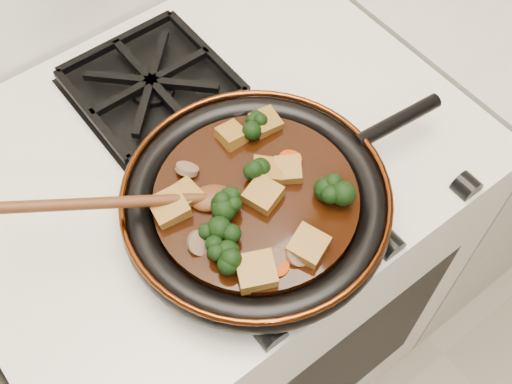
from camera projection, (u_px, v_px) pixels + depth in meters
stove at (220, 278)px, 1.32m from camera, size 0.76×0.60×0.90m
burner_grate_front at (264, 209)px, 0.87m from camera, size 0.23×0.23×0.03m
burner_grate_back at (152, 85)px, 0.99m from camera, size 0.23×0.23×0.03m
skillet at (257, 202)px, 0.84m from camera, size 0.48×0.36×0.05m
braising_sauce at (256, 201)px, 0.83m from camera, size 0.27×0.27×0.02m
tofu_cube_0 at (265, 123)px, 0.88m from camera, size 0.04×0.04×0.03m
tofu_cube_1 at (267, 172)px, 0.84m from camera, size 0.06×0.05×0.03m
tofu_cube_2 at (170, 208)px, 0.80m from camera, size 0.05×0.05×0.03m
tofu_cube_3 at (289, 170)px, 0.84m from camera, size 0.05×0.05×0.03m
tofu_cube_4 at (232, 135)px, 0.87m from camera, size 0.03×0.04×0.03m
tofu_cube_5 at (263, 195)px, 0.82m from camera, size 0.05×0.05×0.03m
tofu_cube_6 at (256, 272)px, 0.76m from camera, size 0.06×0.06×0.03m
tofu_cube_7 at (184, 196)px, 0.82m from camera, size 0.04×0.04×0.03m
tofu_cube_8 at (308, 246)px, 0.78m from camera, size 0.05×0.06×0.03m
broccoli_floret_0 at (223, 260)px, 0.76m from camera, size 0.06×0.06×0.06m
broccoli_floret_1 at (254, 125)px, 0.87m from camera, size 0.06×0.06×0.06m
broccoli_floret_2 at (259, 171)px, 0.83m from camera, size 0.07×0.08×0.07m
broccoli_floret_3 at (336, 192)px, 0.81m from camera, size 0.09×0.09×0.07m
broccoli_floret_4 at (220, 235)px, 0.78m from camera, size 0.09×0.09×0.06m
broccoli_floret_5 at (231, 204)px, 0.80m from camera, size 0.07×0.07×0.07m
carrot_coin_0 at (290, 159)px, 0.85m from camera, size 0.03×0.03×0.02m
carrot_coin_1 at (216, 231)px, 0.79m from camera, size 0.03×0.03×0.01m
carrot_coin_2 at (334, 188)px, 0.83m from camera, size 0.03×0.03×0.01m
carrot_coin_3 at (276, 265)px, 0.77m from camera, size 0.03×0.03×0.02m
mushroom_slice_0 at (278, 260)px, 0.77m from camera, size 0.04×0.03×0.03m
mushroom_slice_1 at (200, 243)px, 0.78m from camera, size 0.04×0.03×0.03m
mushroom_slice_2 at (187, 169)px, 0.84m from camera, size 0.04×0.04×0.02m
mushroom_slice_3 at (299, 252)px, 0.77m from camera, size 0.04×0.04×0.03m
wooden_spoon at (149, 201)px, 0.79m from camera, size 0.16×0.09×0.27m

